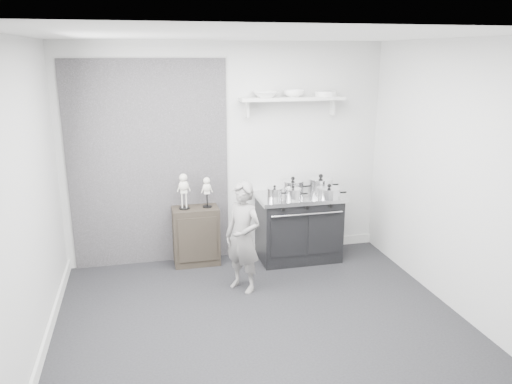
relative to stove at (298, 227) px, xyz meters
The scene contains 16 objects.
ground 1.76m from the stove, 120.03° to the right, with size 4.00×4.00×0.00m, color black.
room_shell 2.03m from the stove, 125.37° to the right, with size 4.02×3.62×2.71m.
wall_shelf 1.60m from the stove, 104.77° to the left, with size 1.30×0.26×0.24m.
stove is the anchor object (origin of this frame).
side_cabinet 1.30m from the stove, behind, with size 0.56×0.33×0.73m, color black.
child 1.13m from the stove, 141.03° to the right, with size 0.45×0.30×1.23m, color slate.
pot_front_left 0.60m from the stove, 165.83° to the right, with size 0.28×0.19×0.17m.
pot_back_left 0.52m from the stove, 111.87° to the left, with size 0.37×0.28×0.21m.
pot_back_right 0.60m from the stove, 15.56° to the left, with size 0.40×0.31×0.23m.
pot_front_right 0.61m from the stove, 32.86° to the right, with size 0.37×0.28×0.18m.
pot_front_center 0.53m from the stove, 129.70° to the right, with size 0.28×0.20×0.17m.
skeleton_full 1.53m from the stove, behind, with size 0.14×0.09×0.51m, color beige, non-canonical shape.
skeleton_torso 1.26m from the stove, behind, with size 0.12×0.08×0.43m, color beige, non-canonical shape.
bowl_large 1.71m from the stove, 153.96° to the left, with size 0.30×0.30×0.07m, color white.
bowl_small 1.67m from the stove, 100.39° to the left, with size 0.26×0.26×0.08m, color white.
plate_stack 1.70m from the stove, 27.24° to the left, with size 0.27×0.27×0.06m, color silver.
Camera 1 is at (-1.05, -4.22, 2.56)m, focal length 35.00 mm.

